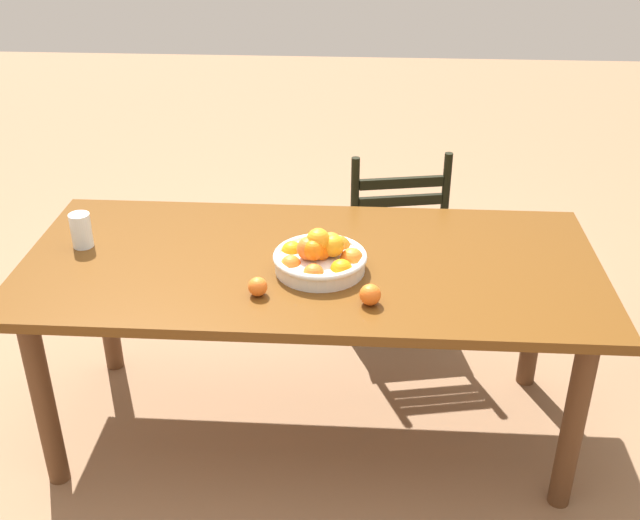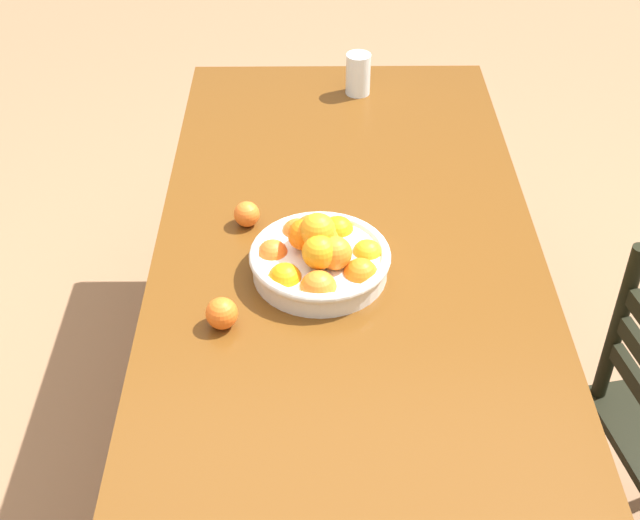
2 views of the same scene
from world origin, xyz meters
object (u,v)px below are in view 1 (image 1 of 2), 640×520
Objects in this scene: chair_near_window at (390,237)px; drinking_glass at (81,230)px; fruit_bowl at (321,257)px; orange_loose_1 at (258,287)px; dining_table at (310,282)px; orange_loose_0 at (370,295)px.

chair_near_window reaches higher than drinking_glass.
drinking_glass is (-0.89, 0.13, 0.01)m from fruit_bowl.
orange_loose_1 is (-0.47, -1.05, 0.34)m from chair_near_window.
orange_loose_1 reaches higher than dining_table.
orange_loose_0 is at bearing -52.79° from dining_table.
drinking_glass is (-0.69, 0.31, 0.03)m from orange_loose_1.
fruit_bowl reaches higher than dining_table.
drinking_glass is at bearing 171.86° from fruit_bowl.
chair_near_window reaches higher than dining_table.
dining_table is 2.25× the size of chair_near_window.
drinking_glass is (-1.06, 0.34, 0.03)m from orange_loose_0.
dining_table is 29.30× the size of orange_loose_0.
chair_near_window is 1.43m from drinking_glass.
fruit_bowl is 4.65× the size of orange_loose_0.
orange_loose_1 is (-0.37, 0.03, -0.00)m from orange_loose_0.
orange_loose_0 is at bearing -5.09° from orange_loose_1.
orange_loose_1 is 0.76m from drinking_glass.
dining_table is at bearing 127.21° from orange_loose_0.
orange_loose_1 is at bearing 55.00° from chair_near_window.
chair_near_window is (0.31, 0.80, -0.21)m from dining_table.
chair_near_window is 2.80× the size of fruit_bowl.
orange_loose_1 is (-0.15, -0.25, 0.12)m from dining_table.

